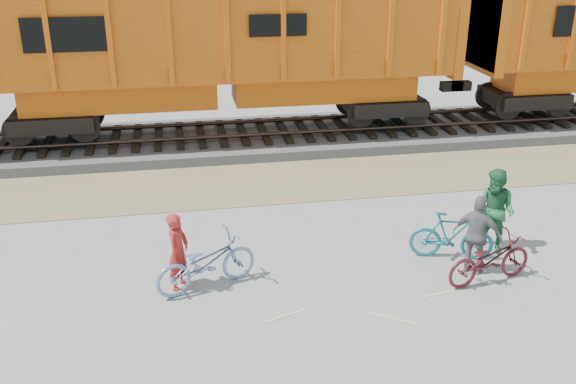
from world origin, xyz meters
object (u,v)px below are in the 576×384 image
Objects in this scene: bicycle_maroon at (490,259)px; person_woman at (477,235)px; bicycle_teal at (452,236)px; person_solo at (178,251)px; bicycle_blue at (206,263)px; person_man at (495,211)px; hopper_car_center at (223,48)px.

person_woman reaches higher than bicycle_maroon.
bicycle_teal is 1.08m from bicycle_maroon.
person_solo is 5.75m from person_woman.
bicycle_blue is 6.04m from person_man.
hopper_car_center is at bearing 42.56° from bicycle_teal.
person_woman reaches higher than person_solo.
bicycle_blue is 5.25m from person_woman.
bicycle_maroon is 5.90m from person_solo.
person_man is at bearing -60.62° from person_solo.
hopper_car_center is 9.01m from bicycle_blue.
bicycle_teal is at bearing -65.03° from hopper_car_center.
bicycle_blue is at bearing -97.58° from hopper_car_center.
hopper_car_center is 9.49m from bicycle_teal.
hopper_car_center is 8.65× the size of person_woman.
person_man is (6.51, 0.38, 0.14)m from person_solo.
person_man is (6.01, 0.48, 0.37)m from bicycle_blue.
hopper_car_center is at bearing 179.87° from person_man.
bicycle_blue is at bearing -75.27° from person_solo.
person_man reaches higher than person_solo.
person_man reaches higher than bicycle_maroon.
person_woman is (-0.10, 0.40, 0.33)m from bicycle_maroon.
bicycle_blue is (-1.14, -8.58, -2.48)m from hopper_car_center.
bicycle_blue is 5.39m from bicycle_maroon.
bicycle_teal is (5.01, 0.28, -0.02)m from bicycle_blue.
hopper_car_center reaches higher than person_woman.
person_woman reaches higher than bicycle_teal.
bicycle_maroon is (5.34, -0.75, -0.05)m from bicycle_blue.
person_woman is at bearing -74.21° from person_man.
person_solo is 6.52m from person_man.
bicycle_teal is 0.73m from person_woman.
person_solo is (-0.50, 0.10, 0.23)m from bicycle_blue.
hopper_car_center reaches higher than bicycle_blue.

